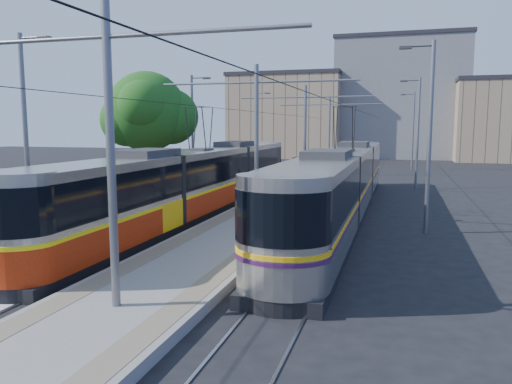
% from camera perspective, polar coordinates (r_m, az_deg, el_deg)
% --- Properties ---
extents(ground, '(160.00, 160.00, 0.00)m').
position_cam_1_polar(ground, '(16.05, -8.00, -8.95)').
color(ground, black).
rests_on(ground, ground).
extents(platform, '(4.00, 50.00, 0.30)m').
position_cam_1_polar(platform, '(31.97, 4.54, -0.38)').
color(platform, gray).
rests_on(platform, ground).
extents(tactile_strip_left, '(0.70, 50.00, 0.01)m').
position_cam_1_polar(tactile_strip_left, '(32.27, 2.02, -0.01)').
color(tactile_strip_left, gray).
rests_on(tactile_strip_left, platform).
extents(tactile_strip_right, '(0.70, 50.00, 0.01)m').
position_cam_1_polar(tactile_strip_right, '(31.69, 7.11, -0.21)').
color(tactile_strip_right, gray).
rests_on(tactile_strip_right, platform).
extents(rails, '(8.71, 70.00, 0.03)m').
position_cam_1_polar(rails, '(31.99, 4.54, -0.62)').
color(rails, gray).
rests_on(rails, ground).
extents(track_arrow, '(1.20, 5.00, 0.01)m').
position_cam_1_polar(track_arrow, '(15.53, -25.16, -10.15)').
color(track_arrow, silver).
rests_on(track_arrow, ground).
extents(tram_left, '(2.43, 28.04, 5.50)m').
position_cam_1_polar(tram_left, '(26.07, -6.40, 1.26)').
color(tram_left, black).
rests_on(tram_left, ground).
extents(tram_right, '(2.43, 28.92, 5.50)m').
position_cam_1_polar(tram_right, '(25.72, 9.92, 1.44)').
color(tram_right, black).
rests_on(tram_right, ground).
extents(catenary, '(9.20, 70.00, 7.00)m').
position_cam_1_polar(catenary, '(28.89, 3.48, 7.49)').
color(catenary, slate).
rests_on(catenary, platform).
extents(street_lamps, '(15.18, 38.22, 8.00)m').
position_cam_1_polar(street_lamps, '(35.60, 5.92, 6.91)').
color(street_lamps, slate).
rests_on(street_lamps, ground).
extents(shelter, '(0.68, 1.06, 2.30)m').
position_cam_1_polar(shelter, '(31.83, 4.89, 2.03)').
color(shelter, black).
rests_on(shelter, platform).
extents(tree, '(5.44, 5.03, 7.91)m').
position_cam_1_polar(tree, '(32.11, -11.67, 8.82)').
color(tree, '#382314').
rests_on(tree, ground).
extents(building_left, '(16.32, 12.24, 12.18)m').
position_cam_1_polar(building_left, '(75.83, 3.76, 8.68)').
color(building_left, '#9B8769').
rests_on(building_left, ground).
extents(building_centre, '(18.36, 14.28, 17.12)m').
position_cam_1_polar(building_centre, '(78.13, 16.16, 10.18)').
color(building_centre, gray).
rests_on(building_centre, ground).
extents(building_right, '(14.28, 10.20, 10.70)m').
position_cam_1_polar(building_right, '(73.30, 27.14, 7.34)').
color(building_right, '#9B8769').
rests_on(building_right, ground).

